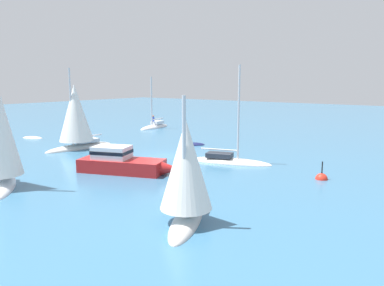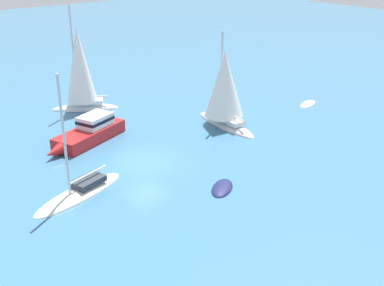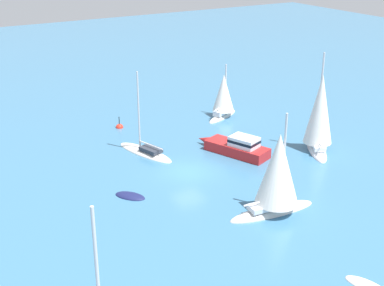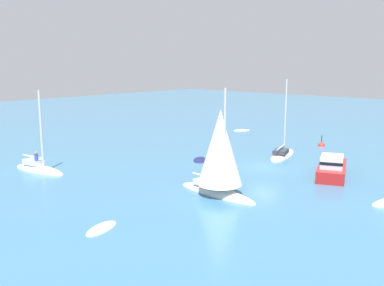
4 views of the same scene
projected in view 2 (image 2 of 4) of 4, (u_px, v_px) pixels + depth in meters
ground_plane at (145, 162)px, 32.77m from camera, size 160.00×160.00×0.00m
sailboat at (80, 192)px, 28.63m from camera, size 6.76×3.48×7.78m
yacht_1 at (225, 91)px, 38.25m from camera, size 3.36×6.97×7.83m
skiff at (222, 189)px, 29.33m from camera, size 2.70×2.42×0.48m
cabin_cruiser at (89, 132)px, 35.88m from camera, size 7.32×4.06×1.80m
sailboat_1 at (80, 72)px, 41.53m from camera, size 5.62×4.28×9.41m
rib_1 at (308, 104)px, 44.05m from camera, size 2.71×1.77×0.40m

